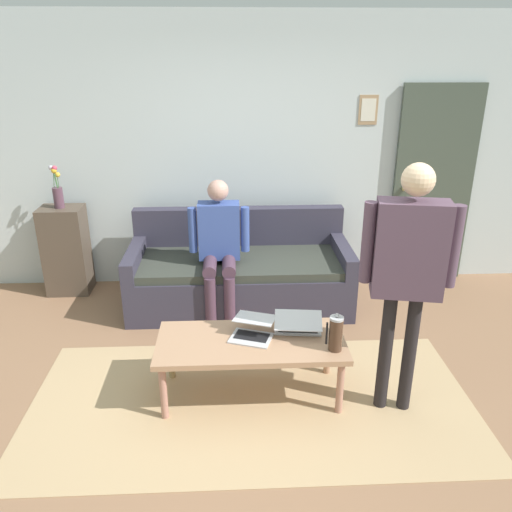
% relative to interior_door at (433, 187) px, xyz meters
% --- Properties ---
extents(ground_plane, '(7.68, 7.68, 0.00)m').
position_rel_interior_door_xyz_m(ground_plane, '(1.85, 2.11, -1.02)').
color(ground_plane, '#92694B').
extents(area_rug, '(3.14, 1.56, 0.01)m').
position_rel_interior_door_xyz_m(area_rug, '(1.97, 2.09, -1.02)').
color(area_rug, tan).
rests_on(area_rug, ground_plane).
extents(back_wall, '(7.04, 0.11, 2.70)m').
position_rel_interior_door_xyz_m(back_wall, '(1.85, -0.09, 0.33)').
color(back_wall, silver).
rests_on(back_wall, ground_plane).
extents(interior_door, '(0.82, 0.09, 2.05)m').
position_rel_interior_door_xyz_m(interior_door, '(0.00, 0.00, 0.00)').
color(interior_door, '#454F42').
rests_on(interior_door, ground_plane).
extents(couch, '(2.10, 0.90, 0.88)m').
position_rel_interior_door_xyz_m(couch, '(2.02, 0.52, -0.72)').
color(couch, '#353241').
rests_on(couch, ground_plane).
extents(coffee_table, '(1.32, 0.59, 0.45)m').
position_rel_interior_door_xyz_m(coffee_table, '(1.97, 1.99, -0.62)').
color(coffee_table, tan).
rests_on(coffee_table, ground_plane).
extents(laptop_left, '(0.37, 0.38, 0.12)m').
position_rel_interior_door_xyz_m(laptop_left, '(1.96, 1.94, -0.53)').
color(laptop_left, silver).
rests_on(laptop_left, coffee_table).
extents(laptop_center, '(0.36, 0.32, 0.14)m').
position_rel_interior_door_xyz_m(laptop_center, '(1.62, 1.87, -0.53)').
color(laptop_center, silver).
rests_on(laptop_center, coffee_table).
extents(french_press, '(0.11, 0.09, 0.28)m').
position_rel_interior_door_xyz_m(french_press, '(1.41, 2.14, -0.45)').
color(french_press, '#4C3323').
rests_on(french_press, coffee_table).
extents(side_shelf, '(0.42, 0.32, 0.90)m').
position_rel_interior_door_xyz_m(side_shelf, '(3.77, 0.17, -0.57)').
color(side_shelf, brown).
rests_on(side_shelf, ground_plane).
extents(flower_vase, '(0.10, 0.10, 0.42)m').
position_rel_interior_door_xyz_m(flower_vase, '(3.77, 0.18, 0.04)').
color(flower_vase, '#5A3A49').
rests_on(flower_vase, side_shelf).
extents(person_standing, '(0.60, 0.27, 1.73)m').
position_rel_interior_door_xyz_m(person_standing, '(0.98, 2.17, 0.08)').
color(person_standing, black).
rests_on(person_standing, ground_plane).
extents(person_seated, '(0.55, 0.51, 1.28)m').
position_rel_interior_door_xyz_m(person_seated, '(2.21, 0.75, -0.30)').
color(person_seated, '#4B3244').
rests_on(person_seated, ground_plane).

